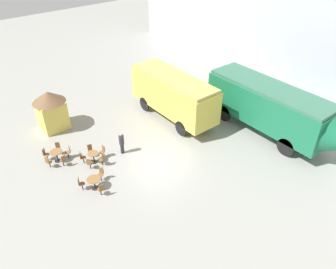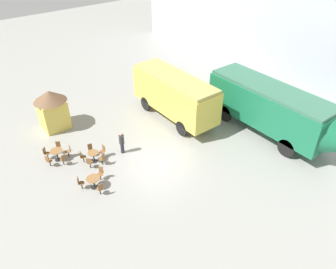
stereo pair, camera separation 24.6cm
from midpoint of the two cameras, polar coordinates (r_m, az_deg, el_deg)
The scene contains 22 objects.
ground_plane at distance 21.32m, azimuth -1.56°, elevation -4.65°, with size 80.00×80.00×0.00m, color gray.
backdrop_wall at distance 29.73m, azimuth 23.67°, elevation 14.30°, with size 44.00×0.15×9.00m.
streamlined_locomotive at distance 23.73m, azimuth 18.88°, elevation 4.08°, with size 11.15×2.72×3.55m.
passenger_coach_vintage at distance 24.74m, azimuth 1.43°, elevation 7.16°, with size 7.54×2.45×3.45m.
cafe_table_near at distance 22.19m, azimuth -18.51°, elevation -3.03°, with size 0.79×0.79×0.76m.
cafe_table_mid at distance 19.58m, azimuth -12.50°, elevation -7.80°, with size 0.81×0.81×0.71m.
cafe_table_far at distance 21.48m, azimuth -12.54°, elevation -3.51°, with size 0.70×0.70×0.71m.
cafe_chair_0 at distance 22.85m, azimuth -18.27°, elevation -2.01°, with size 0.40×0.39×0.87m.
cafe_chair_1 at distance 22.58m, azimuth -20.23°, elevation -2.97°, with size 0.40×0.40×0.87m.
cafe_chair_2 at distance 21.84m, azimuth -19.81°, elevation -4.27°, with size 0.38×0.40×0.87m.
cafe_chair_3 at distance 21.67m, azimuth -17.48°, elevation -4.09°, with size 0.37×0.36×0.87m.
cafe_chair_4 at distance 22.30m, azimuth -16.57°, elevation -2.66°, with size 0.36×0.38×0.87m.
cafe_chair_5 at distance 19.71m, azimuth -14.76°, elevation -8.05°, with size 0.39×0.40×0.87m.
cafe_chair_6 at distance 19.08m, azimuth -11.37°, elevation -9.17°, with size 0.36×0.36×0.87m.
cafe_chair_7 at distance 20.08m, azimuth -11.32°, elevation -6.51°, with size 0.39×0.40×0.87m.
cafe_chair_8 at distance 21.58m, azimuth -14.45°, elevation -3.66°, with size 0.39×0.40×0.87m.
cafe_chair_9 at distance 20.98m, azimuth -13.23°, elevation -4.73°, with size 0.40×0.40×0.87m.
cafe_chair_10 at distance 21.10m, azimuth -11.01°, elevation -4.12°, with size 0.40×0.38×0.87m.
cafe_chair_11 at distance 21.77m, azimuth -10.97°, elevation -2.72°, with size 0.36×0.37×0.87m.
cafe_chair_12 at distance 22.06m, azimuth -13.04°, elevation -2.47°, with size 0.38×0.36×0.87m.
visitor_person at distance 21.70m, azimuth -7.73°, elevation -1.30°, with size 0.34×0.34×1.60m.
ticket_kiosk at distance 25.08m, azimuth -19.30°, elevation 4.47°, with size 2.34×2.34×3.00m.
Camera 2 is at (13.43, -9.51, 13.56)m, focal length 35.00 mm.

